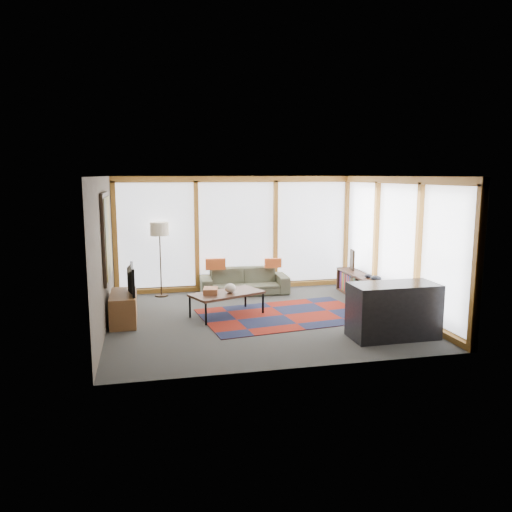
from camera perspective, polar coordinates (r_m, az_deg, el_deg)
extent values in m
plane|color=#2E2F2C|center=(9.35, 0.54, -7.06)|extent=(5.50, 5.50, 0.00)
cube|color=#473E35|center=(8.87, -17.03, 0.25)|extent=(0.04, 5.00, 2.60)
cube|color=#473E35|center=(6.70, 5.42, -2.20)|extent=(5.50, 0.04, 2.60)
cube|color=silver|center=(8.97, 0.56, 9.09)|extent=(5.50, 5.00, 0.04)
cube|color=white|center=(11.47, -2.26, 2.61)|extent=(5.30, 0.02, 2.35)
cube|color=white|center=(10.04, 15.86, 1.31)|extent=(0.02, 4.80, 2.35)
cube|color=black|center=(9.13, -16.75, 2.09)|extent=(0.05, 1.35, 1.55)
cube|color=gold|center=(9.13, -16.56, 2.10)|extent=(0.02, 1.20, 1.40)
cube|color=maroon|center=(9.50, 3.17, -6.76)|extent=(3.24, 2.32, 0.01)
imported|color=#3A3D2D|center=(11.15, -1.34, -2.88)|extent=(1.97, 0.83, 0.57)
cube|color=#BC5021|center=(11.00, -4.65, -0.92)|extent=(0.45, 0.16, 0.24)
cube|color=#BC5021|center=(11.20, 1.95, -0.80)|extent=(0.38, 0.14, 0.21)
cube|color=#9B5836|center=(9.31, -5.21, -3.99)|extent=(0.32, 0.37, 0.11)
ellipsoid|color=beige|center=(9.35, -2.97, -3.69)|extent=(0.25, 0.25, 0.18)
ellipsoid|color=black|center=(10.32, 13.55, -2.48)|extent=(0.25, 0.25, 0.11)
ellipsoid|color=black|center=(10.58, 12.70, -2.24)|extent=(0.19, 0.19, 0.08)
cube|color=black|center=(11.42, 10.93, -0.41)|extent=(0.11, 0.34, 0.45)
cube|color=brown|center=(9.28, -14.89, -5.77)|extent=(0.45, 1.08, 0.54)
imported|color=black|center=(9.17, -14.49, -2.59)|extent=(0.16, 0.88, 0.50)
cube|color=black|center=(8.44, 15.44, -6.04)|extent=(1.42, 0.67, 0.89)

